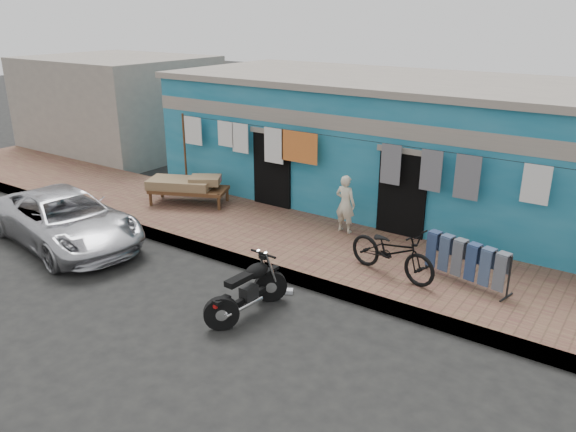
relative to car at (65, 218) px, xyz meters
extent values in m
plane|color=black|center=(4.80, -0.27, -0.61)|extent=(80.00, 80.00, 0.00)
cube|color=brown|center=(4.80, 2.73, -0.49)|extent=(28.00, 3.00, 0.25)
cube|color=gray|center=(4.80, 1.28, -0.49)|extent=(28.00, 0.10, 0.25)
cube|color=#166789|center=(4.80, 6.73, 0.99)|extent=(12.00, 5.00, 3.20)
cube|color=#9E9384|center=(4.80, 4.29, 1.94)|extent=(12.00, 0.14, 0.35)
cube|color=#9E9384|center=(4.80, 6.73, 2.67)|extent=(12.20, 5.20, 0.16)
cube|color=black|center=(2.60, 4.21, 0.44)|extent=(1.10, 0.10, 2.10)
cube|color=black|center=(6.10, 4.21, 0.44)|extent=(1.10, 0.10, 2.10)
cube|color=#9E9384|center=(-6.20, 6.73, 1.09)|extent=(6.00, 5.00, 3.40)
cylinder|color=brown|center=(-0.20, 3.98, 0.69)|extent=(0.06, 0.06, 2.10)
cylinder|color=black|center=(4.80, 3.98, 1.69)|extent=(10.00, 0.01, 0.01)
cube|color=silver|center=(0.16, 3.98, 1.31)|extent=(0.60, 0.02, 0.75)
cube|color=silver|center=(1.30, 3.98, 1.36)|extent=(0.50, 0.02, 0.65)
cube|color=silver|center=(1.78, 3.98, 1.31)|extent=(0.50, 0.02, 0.75)
cube|color=silver|center=(2.82, 3.98, 1.26)|extent=(0.55, 0.02, 0.86)
cube|color=#CC4C26|center=(3.56, 3.98, 1.32)|extent=(1.00, 0.02, 0.74)
cube|color=slate|center=(5.90, 3.98, 1.25)|extent=(0.45, 0.02, 0.87)
cube|color=slate|center=(6.79, 3.98, 1.26)|extent=(0.45, 0.02, 0.86)
cube|color=slate|center=(7.53, 3.98, 1.24)|extent=(0.50, 0.02, 0.90)
cube|color=silver|center=(8.80, 3.98, 1.31)|extent=(0.50, 0.02, 0.75)
imported|color=silver|center=(0.00, 0.00, 0.00)|extent=(4.62, 2.66, 1.23)
imported|color=beige|center=(5.02, 3.64, 0.29)|extent=(0.49, 0.34, 1.31)
imported|color=black|center=(6.83, 2.20, 0.23)|extent=(1.92, 0.99, 1.19)
cube|color=silver|center=(5.39, 0.89, -0.58)|extent=(0.21, 0.19, 0.07)
cube|color=silver|center=(4.84, 0.93, -0.57)|extent=(0.15, 0.18, 0.08)
cube|color=silver|center=(4.73, 0.93, -0.57)|extent=(0.19, 0.22, 0.08)
camera|label=1|loc=(10.68, -6.74, 4.31)|focal=35.00mm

